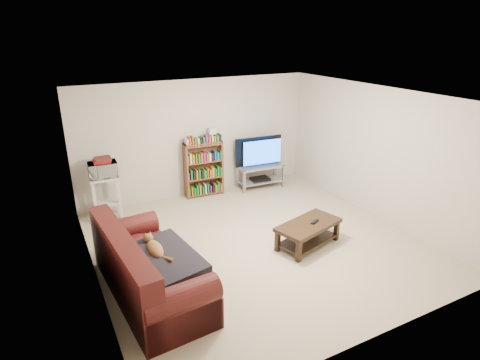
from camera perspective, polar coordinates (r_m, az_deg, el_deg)
floor at (r=6.72m, az=2.36°, el=-8.94°), size 5.00×5.00×0.00m
ceiling at (r=5.91m, az=2.71°, el=11.71°), size 5.00×5.00×0.00m
wall_back at (r=8.37m, az=-6.08°, el=5.94°), size 5.00×0.00×5.00m
wall_front at (r=4.43m, az=19.08°, el=-9.25°), size 5.00×0.00×5.00m
wall_left at (r=5.49m, az=-20.77°, el=-3.49°), size 0.00×5.00×5.00m
wall_right at (r=7.71m, az=18.88°, el=3.63°), size 0.00×5.00×5.00m
sofa at (r=5.52m, az=-13.42°, el=-12.80°), size 1.12×2.27×0.94m
blanket at (r=5.33m, az=-11.15°, el=-11.10°), size 1.02×1.23×0.19m
cat at (r=5.46m, az=-11.98°, el=-9.58°), size 0.29×0.62×0.18m
coffee_table at (r=6.61m, az=9.66°, el=-7.02°), size 1.21×0.82×0.40m
remote at (r=6.60m, az=10.61°, el=-5.85°), size 0.19×0.12×0.02m
tv_stand at (r=8.86m, az=2.89°, el=1.06°), size 1.04×0.53×0.50m
television at (r=8.71m, az=2.95°, el=4.00°), size 1.09×0.22×0.62m
dvd_player at (r=8.91m, az=2.87°, el=0.15°), size 0.42×0.31×0.06m
bookshelf at (r=8.38m, az=-5.19°, el=1.70°), size 0.82×0.30×1.16m
shelf_clutter at (r=8.23m, az=-4.72°, el=6.21°), size 0.59×0.19×0.28m
microwave_stand at (r=7.76m, az=-18.56°, el=-1.59°), size 0.52×0.39×0.81m
microwave at (r=7.62m, az=-18.93°, el=1.39°), size 0.51×0.36×0.28m
game_boxes at (r=7.57m, az=-19.07°, el=2.55°), size 0.30×0.27×0.05m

